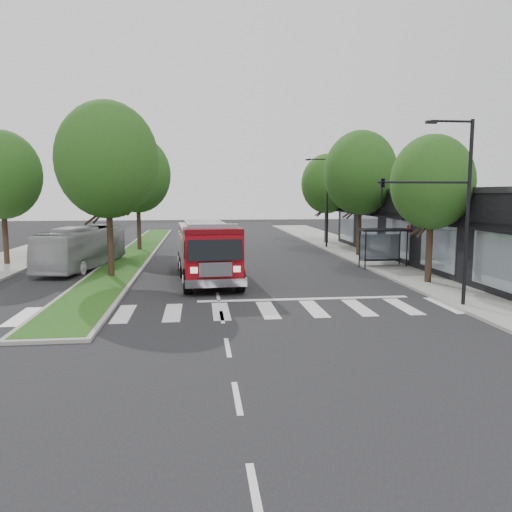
{
  "coord_description": "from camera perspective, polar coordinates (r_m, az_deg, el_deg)",
  "views": [
    {
      "loc": [
        -0.86,
        -23.57,
        4.95
      ],
      "look_at": [
        1.97,
        1.19,
        1.8
      ],
      "focal_mm": 35.0,
      "sensor_mm": 36.0,
      "label": 1
    }
  ],
  "objects": [
    {
      "name": "ground",
      "position": [
        24.1,
        -4.35,
        -4.67
      ],
      "size": [
        140.0,
        140.0,
        0.0
      ],
      "primitive_type": "plane",
      "color": "black",
      "rests_on": "ground"
    },
    {
      "name": "sidewalk_right",
      "position": [
        36.46,
        15.05,
        -0.73
      ],
      "size": [
        5.0,
        80.0,
        0.15
      ],
      "primitive_type": "cube",
      "color": "gray",
      "rests_on": "ground"
    },
    {
      "name": "median",
      "position": [
        42.17,
        -13.47,
        0.37
      ],
      "size": [
        3.0,
        50.0,
        0.15
      ],
      "color": "gray",
      "rests_on": "ground"
    },
    {
      "name": "streetlight_right_near",
      "position": [
        22.64,
        21.15,
        6.0
      ],
      "size": [
        4.08,
        0.22,
        8.0
      ],
      "color": "black",
      "rests_on": "ground"
    },
    {
      "name": "tree_right_far",
      "position": [
        49.16,
        8.13,
        8.17
      ],
      "size": [
        5.0,
        5.0,
        8.73
      ],
      "color": "black",
      "rests_on": "ground"
    },
    {
      "name": "tree_right_near",
      "position": [
        28.41,
        19.47,
        7.92
      ],
      "size": [
        4.4,
        4.4,
        8.05
      ],
      "color": "black",
      "rests_on": "ground"
    },
    {
      "name": "bus_shelter",
      "position": [
        34.06,
        14.26,
        2.08
      ],
      "size": [
        3.2,
        1.6,
        2.61
      ],
      "color": "black",
      "rests_on": "ground"
    },
    {
      "name": "fire_engine",
      "position": [
        28.54,
        -5.62,
        0.51
      ],
      "size": [
        3.65,
        10.05,
        3.42
      ],
      "rotation": [
        0.0,
        0.0,
        0.07
      ],
      "color": "#54040A",
      "rests_on": "ground"
    },
    {
      "name": "streetlight_right_far",
      "position": [
        44.99,
        7.96,
        6.54
      ],
      "size": [
        2.11,
        0.2,
        8.0
      ],
      "color": "black",
      "rests_on": "ground"
    },
    {
      "name": "tree_left_mid",
      "position": [
        37.94,
        -27.08,
        8.25
      ],
      "size": [
        5.2,
        5.2,
        9.16
      ],
      "color": "black",
      "rests_on": "ground"
    },
    {
      "name": "tree_median_near",
      "position": [
        30.08,
        -16.63,
        10.46
      ],
      "size": [
        5.8,
        5.8,
        10.16
      ],
      "color": "black",
      "rests_on": "ground"
    },
    {
      "name": "city_bus",
      "position": [
        34.74,
        -19.19,
        0.91
      ],
      "size": [
        4.13,
        10.2,
        2.77
      ],
      "primitive_type": "imported",
      "rotation": [
        0.0,
        0.0,
        -0.19
      ],
      "color": "#A9A9AE",
      "rests_on": "ground"
    },
    {
      "name": "tree_median_far",
      "position": [
        43.9,
        -13.4,
        9.02
      ],
      "size": [
        5.6,
        5.6,
        9.72
      ],
      "color": "black",
      "rests_on": "ground"
    },
    {
      "name": "storefront_row",
      "position": [
        38.11,
        21.48,
        3.02
      ],
      "size": [
        8.0,
        30.0,
        5.0
      ],
      "primitive_type": "cube",
      "color": "black",
      "rests_on": "ground"
    },
    {
      "name": "tree_right_mid",
      "position": [
        39.58,
        11.84,
        9.28
      ],
      "size": [
        5.6,
        5.6,
        9.72
      ],
      "color": "black",
      "rests_on": "ground"
    }
  ]
}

